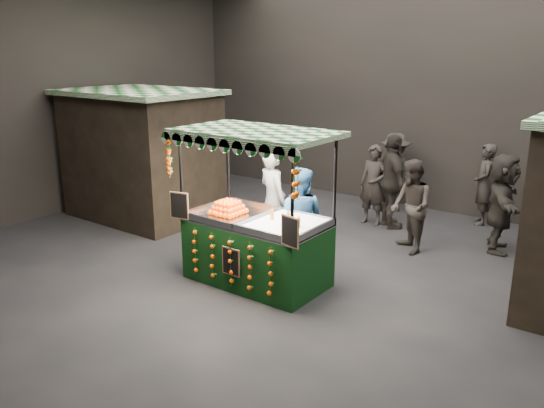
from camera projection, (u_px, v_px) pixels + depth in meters
The scene contains 13 objects.
ground at pixel (290, 281), 8.31m from camera, with size 12.00×12.00×0.00m, color black.
market_hall at pixel (292, 49), 7.38m from camera, with size 12.10×10.10×5.05m.
neighbour_stall_left at pixel (142, 154), 11.25m from camera, with size 3.00×2.20×2.60m.
juice_stall at pixel (256, 238), 8.08m from camera, with size 2.37×1.39×2.29m.
vendor_grey at pixel (273, 202), 9.16m from camera, with size 0.80×0.68×1.85m.
vendor_blue at pixel (299, 220), 8.53m from camera, with size 0.98×0.88×1.66m.
shopper_0 at pixel (373, 185), 10.81m from camera, with size 0.58×0.38×1.59m.
shopper_1 at pixel (411, 207), 9.30m from camera, with size 0.99×0.99×1.61m.
shopper_2 at pixel (392, 182), 10.56m from camera, with size 1.09×1.07×1.84m.
shopper_3 at pixel (394, 172), 11.69m from camera, with size 1.25×1.05×1.68m.
shopper_4 at pixel (203, 163), 12.89m from camera, with size 0.80×0.55×1.56m.
shopper_5 at pixel (502, 203), 9.34m from camera, with size 0.90×1.66×1.71m.
shopper_6 at pixel (484, 184), 10.81m from camera, with size 0.59×0.69×1.62m.
Camera 1 is at (4.36, -6.32, 3.40)m, focal length 36.29 mm.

